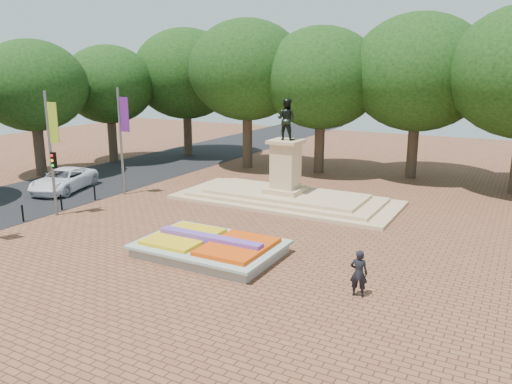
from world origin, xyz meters
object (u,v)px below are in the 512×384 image
at_px(monument, 285,188).
at_px(flower_bed, 210,247).
at_px(pedestrian, 359,273).
at_px(van, 63,180).

bearing_deg(monument, flower_bed, -84.13).
height_order(flower_bed, monument, monument).
xyz_separation_m(monument, pedestrian, (8.12, -10.87, 0.01)).
height_order(flower_bed, van, van).
bearing_deg(flower_bed, van, 161.32).
bearing_deg(monument, van, -161.79).
relative_size(flower_bed, van, 1.15).
xyz_separation_m(monument, van, (-14.47, -4.76, -0.12)).
distance_m(van, pedestrian, 23.40).
bearing_deg(pedestrian, flower_bed, -15.89).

